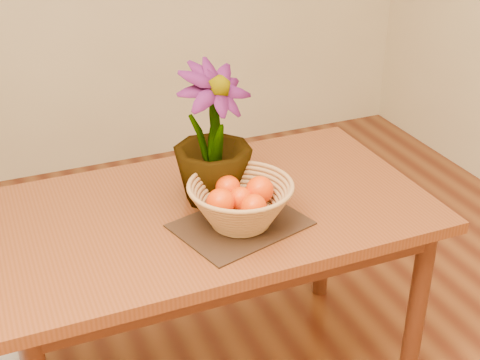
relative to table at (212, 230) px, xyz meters
name	(u,v)px	position (x,y,z in m)	size (l,w,h in m)	color
table	(212,230)	(0.00, 0.00, 0.00)	(1.40, 0.80, 0.75)	brown
placemat	(240,225)	(0.04, -0.14, 0.09)	(0.38, 0.28, 0.01)	#341D13
wicker_basket	(240,205)	(0.04, -0.14, 0.16)	(0.32, 0.32, 0.13)	#AA7247
orange_pile	(240,197)	(0.04, -0.14, 0.19)	(0.22, 0.22, 0.09)	#FF5404
potted_plant	(212,135)	(0.03, 0.05, 0.31)	(0.25, 0.25, 0.45)	#1C4814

